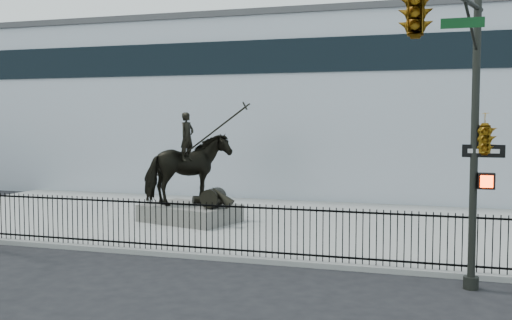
% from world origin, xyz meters
% --- Properties ---
extents(ground, '(120.00, 120.00, 0.00)m').
position_xyz_m(ground, '(0.00, 0.00, 0.00)').
color(ground, black).
rests_on(ground, ground).
extents(plaza, '(30.00, 12.00, 0.15)m').
position_xyz_m(plaza, '(0.00, 7.00, 0.07)').
color(plaza, gray).
rests_on(plaza, ground).
extents(building, '(44.00, 14.00, 9.00)m').
position_xyz_m(building, '(0.00, 20.00, 4.50)').
color(building, silver).
rests_on(building, ground).
extents(picket_fence, '(22.10, 0.10, 1.50)m').
position_xyz_m(picket_fence, '(0.00, 1.25, 0.90)').
color(picket_fence, black).
rests_on(picket_fence, plaza).
extents(statue_plinth, '(3.90, 3.16, 0.64)m').
position_xyz_m(statue_plinth, '(-2.81, 6.02, 0.47)').
color(statue_plinth, '#57544F').
rests_on(statue_plinth, plaza).
extents(equestrian_statue, '(4.20, 3.20, 3.68)m').
position_xyz_m(equestrian_statue, '(-2.75, 6.01, 2.12)').
color(equestrian_statue, black).
rests_on(equestrian_statue, statue_plinth).
extents(traffic_signal_right, '(2.17, 6.86, 7.00)m').
position_xyz_m(traffic_signal_right, '(6.47, -2.00, 4.85)').
color(traffic_signal_right, black).
rests_on(traffic_signal_right, ground).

